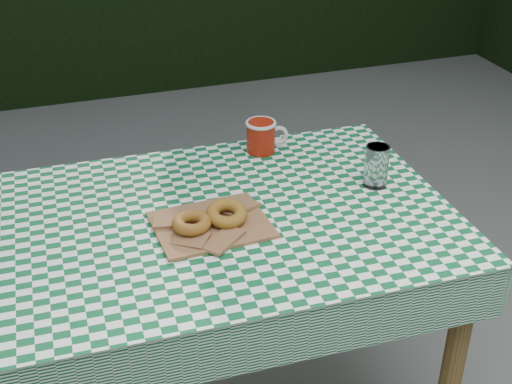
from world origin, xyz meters
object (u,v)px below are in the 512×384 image
paper_bag (211,224)px  drinking_glass (376,166)px  table (219,327)px  coffee_mug (261,137)px

paper_bag → drinking_glass: drinking_glass is taller
table → drinking_glass: bearing=4.0°
table → drinking_glass: (0.48, 0.02, 0.44)m
paper_bag → coffee_mug: 0.46m
coffee_mug → drinking_glass: drinking_glass is taller
table → paper_bag: (-0.02, -0.04, 0.39)m
paper_bag → coffee_mug: (0.26, 0.37, 0.04)m
table → drinking_glass: 0.65m
paper_bag → table: bearing=63.2°
paper_bag → drinking_glass: 0.51m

